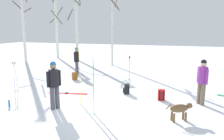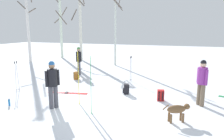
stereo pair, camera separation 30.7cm
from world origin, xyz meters
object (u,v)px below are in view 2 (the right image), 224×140
(backpack_1, at_px, (161,95))
(birch_tree_2, at_px, (80,26))
(water_bottle_1, at_px, (9,102))
(birch_tree_1, at_px, (61,27))
(ski_poles_1, at_px, (131,68))
(birch_tree_3, at_px, (115,14))
(person_1, at_px, (53,82))
(ski_pair_planted_0, at_px, (91,86))
(person_2, at_px, (202,80))
(dog, at_px, (178,110))
(ski_poles_0, at_px, (17,75))
(backpack_2, at_px, (126,89))
(birch_tree_0, at_px, (27,16))
(backpack_0, at_px, (76,76))
(ski_pair_lying_1, at_px, (68,93))
(person_0, at_px, (79,59))
(ski_pair_planted_1, at_px, (78,78))

(backpack_1, relative_size, birch_tree_2, 0.08)
(water_bottle_1, bearing_deg, birch_tree_1, 114.18)
(ski_poles_1, relative_size, backpack_1, 3.11)
(birch_tree_3, bearing_deg, person_1, -85.25)
(ski_pair_planted_0, distance_m, birch_tree_3, 10.03)
(person_2, distance_m, dog, 2.00)
(birch_tree_2, bearing_deg, birch_tree_3, -23.11)
(ski_poles_1, bearing_deg, ski_poles_0, -141.48)
(backpack_2, relative_size, birch_tree_0, 0.06)
(person_1, height_order, backpack_0, person_1)
(dog, bearing_deg, ski_poles_0, 172.27)
(backpack_2, relative_size, birch_tree_2, 0.08)
(person_2, relative_size, ski_pair_lying_1, 0.95)
(birch_tree_0, bearing_deg, backpack_1, -28.85)
(ski_poles_1, height_order, backpack_2, ski_poles_1)
(birch_tree_0, bearing_deg, person_0, -26.77)
(dog, distance_m, birch_tree_1, 16.29)
(dog, height_order, birch_tree_1, birch_tree_1)
(ski_poles_0, relative_size, water_bottle_1, 5.13)
(birch_tree_2, bearing_deg, person_2, -42.77)
(ski_pair_planted_0, xyz_separation_m, birch_tree_1, (-8.61, 11.71, 2.03))
(ski_poles_0, bearing_deg, ski_pair_planted_1, -8.96)
(ski_pair_lying_1, xyz_separation_m, backpack_0, (-0.88, 2.41, 0.20))
(ski_pair_planted_0, xyz_separation_m, ski_pair_lying_1, (-1.99, 1.76, -0.96))
(ski_pair_planted_1, distance_m, birch_tree_1, 13.59)
(person_2, height_order, ski_pair_lying_1, person_2)
(person_1, bearing_deg, birch_tree_3, 94.75)
(person_2, relative_size, ski_poles_0, 1.24)
(backpack_1, relative_size, birch_tree_0, 0.06)
(person_0, xyz_separation_m, birch_tree_1, (-5.27, 6.33, 2.02))
(person_0, xyz_separation_m, ski_pair_planted_1, (2.48, -4.64, 0.01))
(person_1, height_order, birch_tree_0, birch_tree_0)
(birch_tree_0, xyz_separation_m, birch_tree_3, (7.58, 0.65, 0.03))
(ski_pair_planted_0, relative_size, ski_pair_planted_1, 0.97)
(ski_pair_planted_1, bearing_deg, backpack_1, 25.59)
(backpack_2, bearing_deg, ski_poles_1, 99.61)
(person_1, height_order, backpack_1, person_1)
(person_0, relative_size, ski_poles_0, 1.24)
(person_2, distance_m, birch_tree_0, 15.16)
(water_bottle_1, relative_size, birch_tree_1, 0.04)
(ski_pair_planted_0, distance_m, birch_tree_0, 13.44)
(backpack_1, bearing_deg, ski_poles_0, -172.48)
(birch_tree_1, bearing_deg, person_0, -50.21)
(ski_pair_planted_1, xyz_separation_m, backpack_0, (-2.01, 3.43, -0.78))
(ski_pair_planted_0, distance_m, birch_tree_2, 12.72)
(dog, height_order, birch_tree_2, birch_tree_2)
(person_2, height_order, ski_pair_planted_0, ski_pair_planted_0)
(ski_pair_planted_1, bearing_deg, dog, -6.54)
(birch_tree_0, bearing_deg, water_bottle_1, -53.51)
(ski_pair_planted_0, bearing_deg, water_bottle_1, -174.50)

